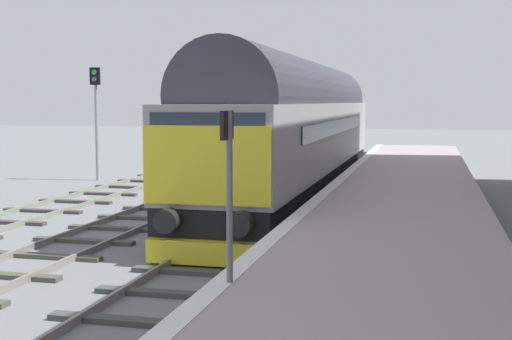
{
  "coord_description": "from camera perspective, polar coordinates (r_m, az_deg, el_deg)",
  "views": [
    {
      "loc": [
        4.26,
        -15.52,
        3.28
      ],
      "look_at": [
        0.2,
        0.96,
        1.62
      ],
      "focal_mm": 49.36,
      "sensor_mm": 36.0,
      "label": 1
    }
  ],
  "objects": [
    {
      "name": "signal_post_far",
      "position": [
        29.91,
        -12.82,
        4.7
      ],
      "size": [
        0.44,
        0.22,
        4.67
      ],
      "color": "gray",
      "rests_on": "ground"
    },
    {
      "name": "station_platform",
      "position": [
        15.79,
        11.25,
        -4.68
      ],
      "size": [
        4.0,
        44.0,
        1.01
      ],
      "color": "#A69394",
      "rests_on": "ground"
    },
    {
      "name": "diesel_locomotive",
      "position": [
        23.58,
        3.43,
        3.65
      ],
      "size": [
        2.74,
        20.4,
        4.68
      ],
      "color": "black",
      "rests_on": "ground"
    },
    {
      "name": "platform_number_sign",
      "position": [
        8.74,
        -2.24,
        -0.03
      ],
      "size": [
        0.1,
        0.44,
        2.16
      ],
      "color": "slate",
      "rests_on": "station_platform"
    },
    {
      "name": "ground_plane",
      "position": [
        16.43,
        -1.49,
        -5.94
      ],
      "size": [
        140.0,
        140.0,
        0.0
      ],
      "primitive_type": "plane",
      "color": "slate",
      "rests_on": "ground"
    },
    {
      "name": "track_adjacent_west",
      "position": [
        17.65,
        -12.53,
        -5.08
      ],
      "size": [
        2.5,
        60.0,
        0.15
      ],
      "color": "slate",
      "rests_on": "ground"
    },
    {
      "name": "track_main",
      "position": [
        16.42,
        -1.49,
        -5.75
      ],
      "size": [
        2.5,
        60.0,
        0.15
      ],
      "color": "slate",
      "rests_on": "ground"
    }
  ]
}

